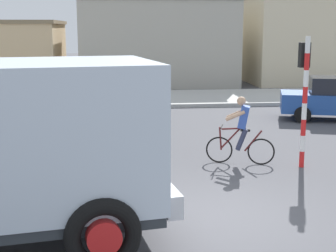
# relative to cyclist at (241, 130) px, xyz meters

# --- Properties ---
(ground_plane) EXTENTS (120.00, 120.00, 0.00)m
(ground_plane) POSITION_rel_cyclist_xyz_m (-1.32, -3.42, -0.86)
(ground_plane) COLOR #4C4C51
(sidewalk_far) EXTENTS (80.00, 5.00, 0.16)m
(sidewalk_far) POSITION_rel_cyclist_xyz_m (-1.32, 11.57, -0.78)
(sidewalk_far) COLOR #ADADA8
(sidewalk_far) RESTS_ON ground
(cyclist) EXTENTS (1.66, 0.66, 1.72)m
(cyclist) POSITION_rel_cyclist_xyz_m (0.00, 0.00, 0.00)
(cyclist) COLOR black
(cyclist) RESTS_ON ground
(traffic_light_pole) EXTENTS (0.24, 0.43, 3.20)m
(traffic_light_pole) POSITION_rel_cyclist_xyz_m (1.44, -0.38, 1.20)
(traffic_light_pole) COLOR red
(traffic_light_pole) RESTS_ON ground
(car_white_mid) EXTENTS (4.05, 1.97, 1.60)m
(car_white_mid) POSITION_rel_cyclist_xyz_m (-5.82, 5.23, -0.05)
(car_white_mid) COLOR #B7B7BC
(car_white_mid) RESTS_ON ground
(building_mid_block) EXTENTS (9.18, 7.75, 5.07)m
(building_mid_block) POSITION_rel_cyclist_xyz_m (-0.49, 19.25, 1.67)
(building_mid_block) COLOR #B2AD9E
(building_mid_block) RESTS_ON ground
(building_corner_right) EXTENTS (7.56, 8.16, 5.30)m
(building_corner_right) POSITION_rel_cyclist_xyz_m (8.90, 19.56, 1.79)
(building_corner_right) COLOR beige
(building_corner_right) RESTS_ON ground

